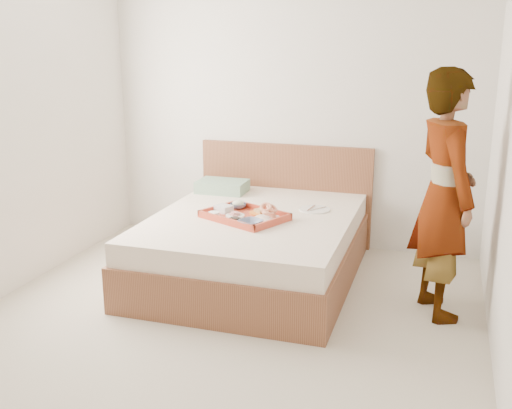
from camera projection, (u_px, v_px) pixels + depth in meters
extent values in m
cube|color=#C1B4A3|center=(215.00, 331.00, 4.04)|extent=(3.50, 4.00, 0.01)
cube|color=silver|center=(292.00, 106.00, 5.54)|extent=(3.50, 0.01, 2.60)
cube|color=brown|center=(254.00, 246.00, 4.91)|extent=(1.65, 2.00, 0.53)
cube|color=brown|center=(285.00, 193.00, 5.74)|extent=(1.65, 0.06, 0.95)
cube|color=#89B292|center=(222.00, 186.00, 5.56)|extent=(0.45, 0.31, 0.11)
cube|color=#C8442D|center=(245.00, 215.00, 4.74)|extent=(0.74, 0.66, 0.06)
cylinder|color=white|center=(268.00, 219.00, 4.67)|extent=(0.28, 0.28, 0.01)
imported|color=#182541|center=(251.00, 223.00, 4.51)|extent=(0.23, 0.23, 0.04)
cylinder|color=black|center=(235.00, 220.00, 4.59)|extent=(0.12, 0.12, 0.03)
cylinder|color=white|center=(235.00, 216.00, 4.75)|extent=(0.20, 0.20, 0.01)
cylinder|color=orange|center=(258.00, 213.00, 4.82)|extent=(0.20, 0.20, 0.01)
imported|color=#182541|center=(238.00, 206.00, 4.97)|extent=(0.18, 0.18, 0.04)
cube|color=silver|center=(224.00, 209.00, 4.86)|extent=(0.16, 0.15, 0.06)
cylinder|color=white|center=(214.00, 214.00, 4.75)|extent=(0.12, 0.12, 0.03)
cylinder|color=white|center=(315.00, 209.00, 4.98)|extent=(0.34, 0.34, 0.01)
imported|color=#EFE4D0|center=(444.00, 195.00, 4.12)|extent=(0.64, 0.74, 1.73)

